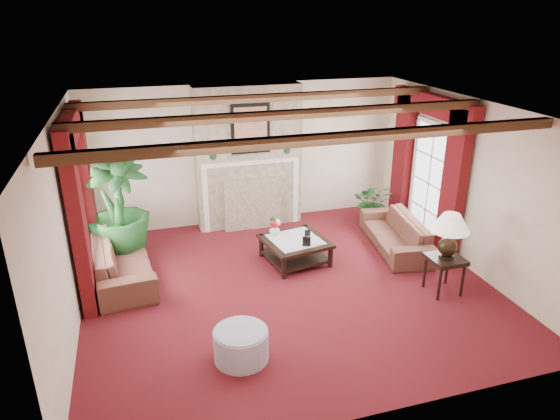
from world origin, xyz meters
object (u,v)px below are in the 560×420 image
object	(u,v)px
sofa_right	(396,228)
coffee_table	(295,251)
ottoman	(241,345)
sofa_left	(121,253)
potted_palm	(120,230)
side_table	(444,274)

from	to	relation	value
sofa_right	coffee_table	distance (m)	1.87
sofa_right	ottoman	xyz separation A→B (m)	(-3.28, -2.21, -0.18)
sofa_left	sofa_right	world-z (taller)	sofa_left
potted_palm	sofa_right	bearing A→B (deg)	-11.69
side_table	potted_palm	bearing A→B (deg)	151.34
sofa_left	potted_palm	world-z (taller)	potted_palm
sofa_right	coffee_table	world-z (taller)	sofa_right
side_table	ottoman	size ratio (longest dim) A/B	0.86
coffee_table	ottoman	distance (m)	2.62
ottoman	potted_palm	bearing A→B (deg)	113.17
coffee_table	ottoman	xyz separation A→B (m)	(-1.41, -2.20, -0.01)
ottoman	coffee_table	bearing A→B (deg)	57.38
side_table	ottoman	bearing A→B (deg)	-168.43
sofa_left	sofa_right	xyz separation A→B (m)	(4.63, -0.30, -0.04)
sofa_right	potted_palm	world-z (taller)	potted_palm
side_table	ottoman	distance (m)	3.30
ottoman	sofa_right	bearing A→B (deg)	33.95
potted_palm	side_table	bearing A→B (deg)	-28.66
potted_palm	sofa_left	bearing A→B (deg)	-90.14
potted_palm	side_table	xyz separation A→B (m)	(4.58, -2.50, -0.23)
coffee_table	ottoman	size ratio (longest dim) A/B	1.47
side_table	ottoman	world-z (taller)	side_table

